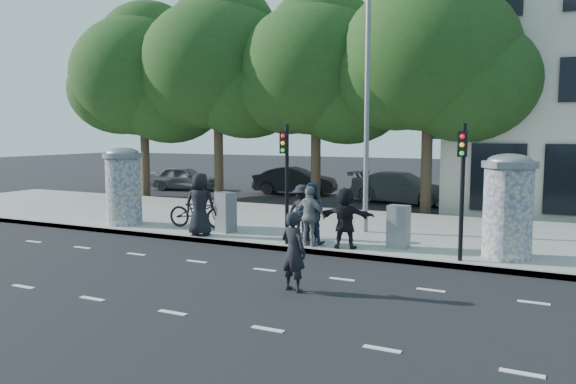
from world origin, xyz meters
The scene contains 27 objects.
ground centered at (0.00, 0.00, 0.00)m, with size 120.00×120.00×0.00m, color black.
sidewalk centered at (0.00, 7.50, 0.07)m, with size 40.00×8.00×0.15m, color gray.
curb centered at (0.00, 3.55, 0.07)m, with size 40.00×0.10×0.16m, color slate.
lane_dash_near centered at (0.00, -2.20, 0.00)m, with size 32.00×0.12×0.01m, color silver.
lane_dash_far centered at (0.00, 1.40, 0.00)m, with size 32.00×0.12×0.01m, color silver.
ad_column_left centered at (-7.20, 4.50, 1.54)m, with size 1.36×1.36×2.65m.
ad_column_right centered at (5.20, 4.70, 1.54)m, with size 1.36×1.36×2.65m.
traffic_pole_near centered at (-0.60, 3.79, 2.23)m, with size 0.22×0.31×3.40m.
traffic_pole_far centered at (4.20, 3.79, 2.23)m, with size 0.22×0.31×3.40m.
street_lamp centered at (0.80, 6.63, 4.79)m, with size 0.25×0.93×8.00m.
tree_far_left centered at (-13.00, 12.50, 6.19)m, with size 7.20×7.20×9.26m.
tree_mid_left centered at (-8.50, 12.50, 6.50)m, with size 7.20×7.20×9.57m.
tree_near_left centered at (-3.50, 12.70, 6.06)m, with size 6.80×6.80×8.97m.
tree_center centered at (1.50, 12.30, 6.31)m, with size 7.00×7.00×9.30m.
ped_a centered at (-3.58, 3.85, 1.12)m, with size 0.95×0.62×1.95m, color black.
ped_b centered at (0.00, 4.32, 0.94)m, with size 0.58×0.38×1.58m, color black.
ped_c centered at (0.00, 4.17, 1.03)m, with size 0.85×0.67×1.76m, color navy.
ped_d centered at (-0.59, 4.87, 0.96)m, with size 1.04×0.60×1.61m, color black.
ped_e centered at (0.12, 3.85, 0.99)m, with size 0.99×0.56×1.69m, color gray.
ped_f centered at (1.11, 3.99, 1.00)m, with size 1.57×0.56×1.69m, color black.
man_road centered at (1.39, 0.09, 0.85)m, with size 0.62×0.41×1.70m, color black.
bicycle centered at (-4.47, 4.99, 0.69)m, with size 2.07×0.72×1.09m, color black.
cabinet_left centered at (-3.21, 4.74, 0.79)m, with size 0.61×0.44×1.27m, color slate.
cabinet_right centered at (2.40, 4.73, 0.74)m, with size 0.56×0.41×1.18m, color gray.
car_left centered at (-13.09, 15.93, 0.69)m, with size 4.03×1.62×1.37m, color slate.
car_mid centered at (-6.38, 16.65, 0.72)m, with size 4.39×1.53×1.45m, color black.
car_right centered at (-0.31, 15.61, 0.73)m, with size 5.02×2.04×1.46m, color slate.
Camera 1 is at (6.35, -10.34, 3.35)m, focal length 35.00 mm.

